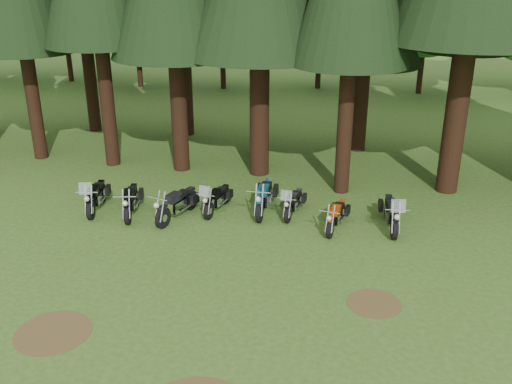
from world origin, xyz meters
The scene contains 14 objects.
ground centered at (0.00, 0.00, 0.00)m, with size 120.00×120.00×0.00m, color #305617.
decid_2 centered at (-10.43, 24.78, 4.95)m, with size 6.72×6.53×8.40m.
decid_3 centered at (-4.71, 25.13, 4.51)m, with size 6.12×5.95×7.65m.
decid_4 centered at (1.58, 26.32, 4.37)m, with size 5.93×5.76×7.41m.
dirt_patch_0 centered at (-3.00, -2.00, 0.01)m, with size 1.80×1.80×0.01m, color #4C3D1E.
dirt_patch_1 centered at (4.50, 0.50, 0.01)m, with size 1.40×1.40×0.01m, color #4C3D1E.
motorcycle_0 centered at (-4.95, 4.86, 0.48)m, with size 0.68×2.29×1.44m.
motorcycle_1 centered at (-3.62, 4.72, 0.47)m, with size 0.63×2.23×0.92m.
motorcycle_2 centered at (-1.96, 4.67, 0.49)m, with size 0.85×2.28×0.95m.
motorcycle_3 centered at (-0.77, 5.45, 0.43)m, with size 0.63×2.06×1.30m.
motorcycle_4 centered at (0.85, 5.70, 0.51)m, with size 0.36×2.46×1.00m.
motorcycle_5 centered at (1.88, 5.60, 0.42)m, with size 0.56×1.99×1.25m.
motorcycle_6 centered at (3.36, 4.75, 0.42)m, with size 0.55×2.02×0.83m.
motorcycle_7 centered at (5.12, 5.08, 0.49)m, with size 0.51×2.35×1.48m.
Camera 1 is at (3.58, -12.22, 8.17)m, focal length 40.00 mm.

